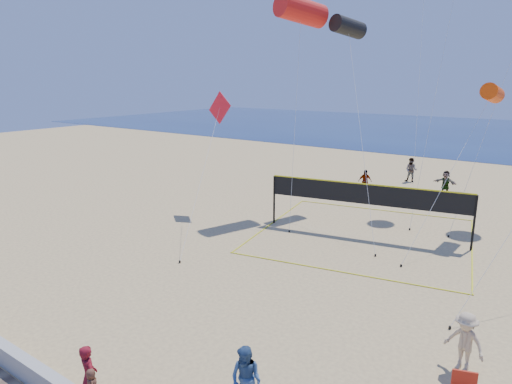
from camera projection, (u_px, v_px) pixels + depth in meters
The scene contains 12 objects.
ground at pixel (236, 381), 11.52m from camera, with size 120.00×120.00×0.00m, color #D3B577.
woman at pixel (89, 377), 10.46m from camera, with size 0.58×0.38×1.58m, color maroon.
bystander_a at pixel (246, 380), 10.33m from camera, with size 0.78×0.61×1.61m, color #335280.
bystander_b at pixel (465, 342), 11.79m from camera, with size 1.05×0.61×1.63m, color tan.
far_person_0 at pixel (365, 181), 30.23m from camera, with size 0.92×0.38×1.56m, color gray.
far_person_1 at pixel (445, 183), 29.63m from camera, with size 1.50×0.48×1.62m, color gray.
far_person_3 at pixel (411, 170), 33.40m from camera, with size 0.87×0.68×1.78m, color gray.
volleyball_net at pixel (366, 200), 21.77m from camera, with size 11.31×11.19×2.59m.
kite_0 at pixel (301, 11), 24.07m from camera, with size 2.97×5.49×11.71m.
kite_1 at pixel (348, 27), 25.19m from camera, with size 5.69×8.02×10.81m.
kite_2 at pixel (492, 93), 20.92m from camera, with size 2.07×7.26×7.26m.
kite_3 at pixel (218, 113), 24.91m from camera, with size 4.64×7.36×6.76m.
Camera 1 is at (6.23, -7.85, 7.45)m, focal length 32.00 mm.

